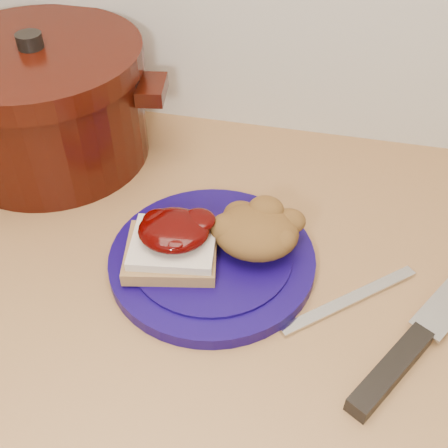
% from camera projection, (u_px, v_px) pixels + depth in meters
% --- Properties ---
extents(base_cabinet, '(4.00, 0.60, 0.86)m').
position_uv_depth(base_cabinet, '(205.00, 437.00, 1.00)').
color(base_cabinet, beige).
rests_on(base_cabinet, floor).
extents(plate, '(0.27, 0.27, 0.02)m').
position_uv_depth(plate, '(212.00, 260.00, 0.67)').
color(plate, '#0F0546').
rests_on(plate, wood_countertop).
extents(sandwich, '(0.12, 0.11, 0.05)m').
position_uv_depth(sandwich, '(173.00, 242.00, 0.64)').
color(sandwich, olive).
rests_on(sandwich, plate).
extents(stuffing_mound, '(0.11, 0.09, 0.05)m').
position_uv_depth(stuffing_mound, '(256.00, 232.00, 0.65)').
color(stuffing_mound, brown).
rests_on(stuffing_mound, plate).
extents(chef_knife, '(0.20, 0.30, 0.02)m').
position_uv_depth(chef_knife, '(414.00, 343.00, 0.58)').
color(chef_knife, black).
rests_on(chef_knife, wood_countertop).
extents(butter_knife, '(0.15, 0.13, 0.00)m').
position_uv_depth(butter_knife, '(350.00, 299.00, 0.63)').
color(butter_knife, silver).
rests_on(butter_knife, wood_countertop).
extents(dutch_oven, '(0.35, 0.33, 0.18)m').
position_uv_depth(dutch_oven, '(45.00, 103.00, 0.78)').
color(dutch_oven, black).
rests_on(dutch_oven, wood_countertop).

